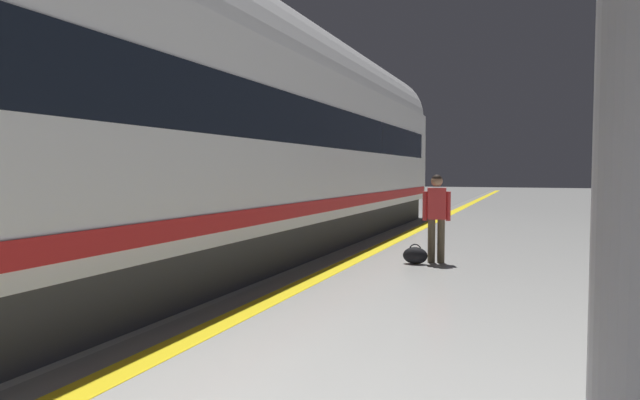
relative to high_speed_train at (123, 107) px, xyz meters
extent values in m
cube|color=yellow|center=(2.02, 3.24, -2.50)|extent=(0.36, 80.00, 0.01)
cube|color=slate|center=(1.73, 3.24, -2.50)|extent=(0.53, 80.00, 0.01)
cube|color=#38383D|center=(0.00, 0.50, -2.15)|extent=(2.67, 25.01, 0.70)
cube|color=white|center=(0.00, 0.50, -0.35)|extent=(2.90, 26.05, 2.90)
cylinder|color=white|center=(0.00, 0.50, 1.05)|extent=(2.84, 25.53, 2.84)
cube|color=black|center=(0.00, 0.50, 0.00)|extent=(2.93, 24.49, 0.80)
cube|color=red|center=(0.00, 0.50, -1.50)|extent=(2.94, 25.53, 0.24)
cube|color=gray|center=(-1.46, 4.41, -0.60)|extent=(0.02, 0.90, 2.00)
cylinder|color=brown|center=(3.41, 3.96, -2.11)|extent=(0.13, 0.13, 0.79)
cylinder|color=brown|center=(3.58, 4.00, -2.11)|extent=(0.13, 0.13, 0.79)
cube|color=red|center=(3.50, 3.98, -1.43)|extent=(0.35, 0.26, 0.56)
cylinder|color=red|center=(3.29, 3.94, -1.48)|extent=(0.08, 0.08, 0.52)
cylinder|color=red|center=(3.69, 4.04, -1.48)|extent=(0.08, 0.08, 0.52)
sphere|color=#A37556|center=(3.50, 3.98, -1.03)|extent=(0.21, 0.21, 0.21)
sphere|color=black|center=(3.50, 3.98, -1.01)|extent=(0.19, 0.19, 0.19)
ellipsoid|color=black|center=(3.18, 3.70, -2.35)|extent=(0.44, 0.26, 0.30)
torus|color=black|center=(3.18, 3.70, -2.25)|extent=(0.22, 0.02, 0.22)
camera|label=1|loc=(5.16, -5.79, -0.86)|focal=30.42mm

